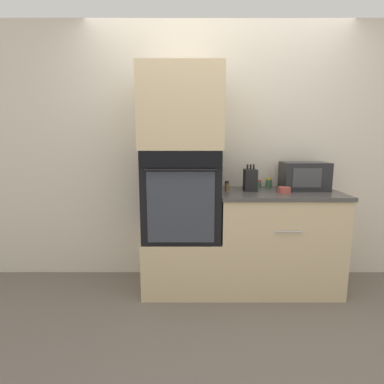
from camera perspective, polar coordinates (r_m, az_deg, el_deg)
ground_plane at (r=2.77m, az=5.53°, el=-20.23°), size 12.00×12.00×0.00m
wall_back at (r=3.03m, az=4.76°, el=7.21°), size 8.00×0.05×2.50m
oven_cabinet_base at (r=2.92m, az=-1.99°, el=-13.02°), size 0.70×0.60×0.51m
wall_oven at (r=2.73m, az=-2.08°, el=-0.31°), size 0.67×0.64×0.80m
oven_cabinet_upper at (r=2.70m, az=-2.18°, el=15.43°), size 0.70×0.60×0.69m
counter_unit at (r=2.95m, az=15.71°, el=-8.77°), size 1.10×0.63×0.93m
microwave at (r=3.00m, az=20.44°, el=2.89°), size 0.41×0.28×0.26m
knife_block at (r=2.81m, az=10.87°, el=2.29°), size 0.11×0.14×0.24m
bowl at (r=2.77m, az=17.00°, el=0.37°), size 0.11×0.11×0.05m
condiment_jar_near at (r=3.05m, az=14.27°, el=1.74°), size 0.05×0.05×0.10m
condiment_jar_mid at (r=2.78m, az=6.53°, el=1.15°), size 0.04×0.04×0.09m
condiment_jar_far at (r=3.03m, az=12.44°, el=1.56°), size 0.05×0.05×0.07m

